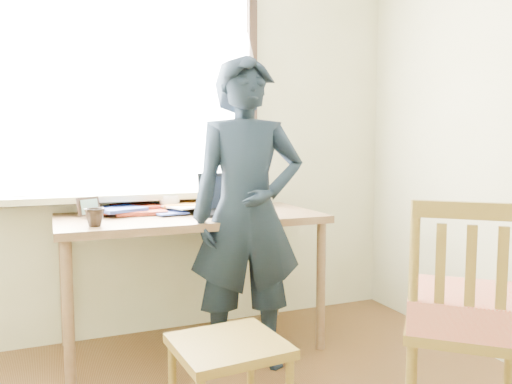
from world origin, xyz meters
name	(u,v)px	position (x,y,z in m)	size (l,w,h in m)	color
room_shell	(256,26)	(-0.02, 0.20, 1.64)	(3.52, 4.02, 2.61)	beige
desk	(191,228)	(0.14, 1.63, 0.75)	(1.56, 0.78, 0.84)	brown
laptop	(230,204)	(0.38, 1.60, 0.89)	(0.37, 0.31, 0.24)	black
mug_white	(170,203)	(0.06, 1.84, 0.89)	(0.13, 0.13, 0.10)	white
mug_dark	(95,217)	(-0.44, 1.39, 0.88)	(0.10, 0.10, 0.09)	black
mouse	(265,210)	(0.59, 1.53, 0.85)	(0.09, 0.06, 0.03)	black
desk_clutter	(161,207)	(0.00, 1.82, 0.86)	(0.93, 0.53, 0.06)	white
book_a	(118,211)	(-0.26, 1.85, 0.85)	(0.20, 0.27, 0.03)	white
book_b	(239,205)	(0.55, 1.88, 0.84)	(0.18, 0.25, 0.02)	white
picture_frame	(89,208)	(-0.44, 1.73, 0.89)	(0.13, 0.08, 0.11)	black
work_chair	(229,357)	(0.02, 0.58, 0.38)	(0.47, 0.45, 0.45)	olive
side_chair	(465,313)	(0.97, 0.26, 0.55)	(0.67, 0.66, 1.04)	olive
person	(247,214)	(0.37, 1.27, 0.87)	(0.64, 0.42, 1.75)	black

